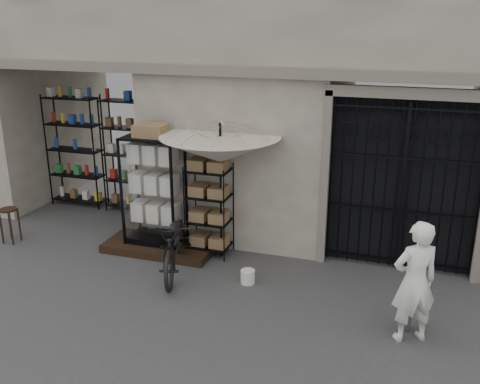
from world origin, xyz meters
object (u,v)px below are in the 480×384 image
(steel_bollard, at_px, (408,306))
(wooden_stool, at_px, (10,225))
(market_umbrella, at_px, (220,142))
(white_bucket, at_px, (248,277))
(shopkeeper, at_px, (408,338))
(display_cabinet, at_px, (154,196))
(wire_rack, at_px, (209,211))
(bicycle, at_px, (177,271))

(steel_bollard, bearing_deg, wooden_stool, 173.56)
(market_umbrella, xyz_separation_m, white_bucket, (0.74, -0.82, -1.99))
(market_umbrella, bearing_deg, white_bucket, -47.72)
(white_bucket, distance_m, shopkeeper, 2.65)
(display_cabinet, xyz_separation_m, white_bucket, (2.01, -0.77, -0.92))
(market_umbrella, distance_m, white_bucket, 2.27)
(wire_rack, distance_m, market_umbrella, 1.30)
(bicycle, relative_size, steel_bollard, 2.65)
(wire_rack, relative_size, wooden_stool, 2.49)
(market_umbrella, bearing_deg, steel_bollard, -24.23)
(wire_rack, bearing_deg, steel_bollard, -43.78)
(wire_rack, bearing_deg, shopkeeper, -46.24)
(bicycle, bearing_deg, shopkeeper, -29.06)
(wire_rack, bearing_deg, wooden_stool, 170.02)
(steel_bollard, distance_m, shopkeeper, 0.42)
(steel_bollard, bearing_deg, white_bucket, 165.71)
(wire_rack, height_order, steel_bollard, wire_rack)
(wire_rack, xyz_separation_m, white_bucket, (0.99, -0.87, -0.71))
(wire_rack, distance_m, shopkeeper, 3.98)
(bicycle, bearing_deg, wooden_stool, 160.80)
(wire_rack, relative_size, steel_bollard, 2.26)
(market_umbrella, relative_size, steel_bollard, 3.95)
(bicycle, bearing_deg, steel_bollard, -26.24)
(display_cabinet, xyz_separation_m, wire_rack, (1.02, 0.11, -0.22))
(white_bucket, bearing_deg, wire_rack, 138.46)
(wire_rack, bearing_deg, white_bucket, -61.82)
(display_cabinet, distance_m, white_bucket, 2.34)
(wooden_stool, bearing_deg, display_cabinet, 11.90)
(display_cabinet, xyz_separation_m, shopkeeper, (4.52, -1.60, -1.03))
(bicycle, height_order, shopkeeper, bicycle)
(white_bucket, xyz_separation_m, wooden_stool, (-4.77, 0.19, 0.24))
(display_cabinet, relative_size, shopkeeper, 1.26)
(wooden_stool, relative_size, steel_bollard, 0.91)
(bicycle, xyz_separation_m, shopkeeper, (3.78, -0.85, 0.00))
(shopkeeper, bearing_deg, market_umbrella, -54.91)
(market_umbrella, distance_m, shopkeeper, 4.21)
(white_bucket, distance_m, steel_bollard, 2.57)
(wire_rack, distance_m, white_bucket, 1.50)
(shopkeeper, bearing_deg, display_cabinet, -47.56)
(display_cabinet, distance_m, bicycle, 1.48)
(steel_bollard, relative_size, shopkeeper, 0.44)
(wire_rack, height_order, market_umbrella, market_umbrella)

